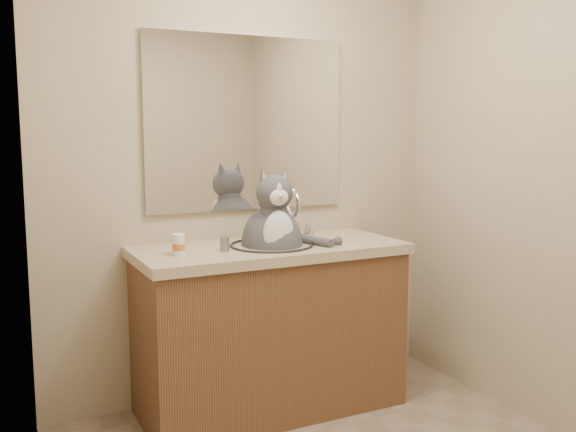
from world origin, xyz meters
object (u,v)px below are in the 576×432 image
at_px(pill_bottle_redcap, 178,244).
at_px(grey_canister, 225,244).
at_px(cat, 273,239).
at_px(pill_bottle_orange, 179,245).

bearing_deg(pill_bottle_redcap, grey_canister, -9.34).
xyz_separation_m(cat, pill_bottle_orange, (-0.50, -0.04, 0.01)).
xyz_separation_m(cat, grey_canister, (-0.27, -0.04, 0.00)).
distance_m(pill_bottle_redcap, grey_canister, 0.22).
relative_size(cat, pill_bottle_orange, 6.12).
bearing_deg(pill_bottle_orange, pill_bottle_redcap, 76.68).
height_order(cat, grey_canister, cat).
relative_size(pill_bottle_redcap, grey_canister, 1.31).
distance_m(pill_bottle_redcap, pill_bottle_orange, 0.04).
bearing_deg(cat, pill_bottle_redcap, -171.58).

